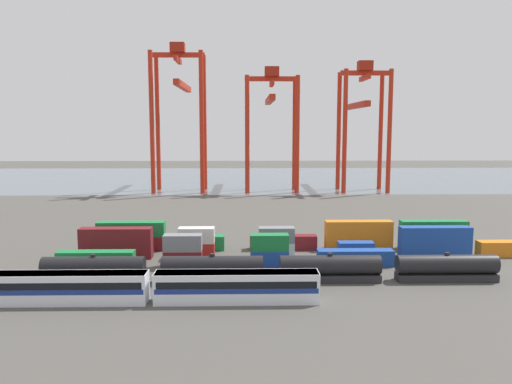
{
  "coord_description": "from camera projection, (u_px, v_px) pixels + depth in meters",
  "views": [
    {
      "loc": [
        -6.66,
        -84.99,
        22.01
      ],
      "look_at": [
        -4.6,
        15.14,
        9.17
      ],
      "focal_mm": 35.38,
      "sensor_mm": 36.0,
      "label": 1
    }
  ],
  "objects": [
    {
      "name": "shipping_container_0",
      "position": [
        96.0,
        259.0,
        79.8
      ],
      "size": [
        12.1,
        2.44,
        2.6
      ],
      "primitive_type": "cube",
      "color": "#197538",
      "rests_on": "ground_plane"
    },
    {
      "name": "shipping_container_23",
      "position": [
        434.0,
        228.0,
        91.7
      ],
      "size": [
        12.1,
        2.44,
        2.6
      ],
      "primitive_type": "cube",
      "color": "#197538",
      "rests_on": "shipping_container_22"
    },
    {
      "name": "shipping_container_17",
      "position": [
        131.0,
        229.0,
        90.58
      ],
      "size": [
        12.1,
        2.44,
        2.6
      ],
      "primitive_type": "cube",
      "color": "#197538",
      "rests_on": "shipping_container_16"
    },
    {
      "name": "shipping_container_7",
      "position": [
        116.0,
        236.0,
        85.03
      ],
      "size": [
        12.1,
        2.44,
        2.6
      ],
      "primitive_type": "cube",
      "color": "maroon",
      "rests_on": "shipping_container_6"
    },
    {
      "name": "harbour_water",
      "position": [
        261.0,
        178.0,
        220.16
      ],
      "size": [
        400.0,
        110.0,
        0.01
      ],
      "primitive_type": "cube",
      "color": "slate",
      "rests_on": "ground_plane"
    },
    {
      "name": "gantry_crane_east",
      "position": [
        362.0,
        114.0,
        175.93
      ],
      "size": [
        16.61,
        37.76,
        44.4
      ],
      "color": "red",
      "rests_on": "ground_plane"
    },
    {
      "name": "gantry_crane_west",
      "position": [
        180.0,
        103.0,
        173.98
      ],
      "size": [
        18.06,
        38.26,
        50.2
      ],
      "color": "red",
      "rests_on": "ground_plane"
    },
    {
      "name": "shipping_container_3",
      "position": [
        269.0,
        258.0,
        80.36
      ],
      "size": [
        6.04,
        2.44,
        2.6
      ],
      "primitive_type": "cube",
      "color": "#1C4299",
      "rests_on": "ground_plane"
    },
    {
      "name": "shipping_container_11",
      "position": [
        277.0,
        235.0,
        85.58
      ],
      "size": [
        6.04,
        2.44,
        2.6
      ],
      "primitive_type": "cube",
      "color": "slate",
      "rests_on": "shipping_container_10"
    },
    {
      "name": "ground_plane",
      "position": [
        272.0,
        215.0,
        126.88
      ],
      "size": [
        420.0,
        420.0,
        0.0
      ],
      "primitive_type": "plane",
      "color": "#4C4944"
    },
    {
      "name": "gantry_crane_central",
      "position": [
        271.0,
        115.0,
        175.6
      ],
      "size": [
        18.39,
        38.3,
        42.4
      ],
      "color": "red",
      "rests_on": "ground_plane"
    },
    {
      "name": "shipping_container_14",
      "position": [
        435.0,
        234.0,
        86.14
      ],
      "size": [
        12.1,
        2.44,
        2.6
      ],
      "primitive_type": "cube",
      "color": "#1C4299",
      "rests_on": "shipping_container_13"
    },
    {
      "name": "shipping_container_18",
      "position": [
        208.0,
        243.0,
        91.19
      ],
      "size": [
        6.04,
        2.44,
        2.6
      ],
      "primitive_type": "cube",
      "color": "#197538",
      "rests_on": "ground_plane"
    },
    {
      "name": "shipping_container_22",
      "position": [
        433.0,
        242.0,
        92.03
      ],
      "size": [
        12.1,
        2.44,
        2.6
      ],
      "primitive_type": "cube",
      "color": "gold",
      "rests_on": "ground_plane"
    },
    {
      "name": "shipping_container_21",
      "position": [
        359.0,
        228.0,
        91.42
      ],
      "size": [
        12.1,
        2.44,
        2.6
      ],
      "primitive_type": "cube",
      "color": "orange",
      "rests_on": "shipping_container_20"
    },
    {
      "name": "passenger_train",
      "position": [
        151.0,
        286.0,
        63.57
      ],
      "size": [
        42.44,
        3.14,
        3.9
      ],
      "color": "silver",
      "rests_on": "ground_plane"
    },
    {
      "name": "shipping_container_16",
      "position": [
        132.0,
        243.0,
        90.91
      ],
      "size": [
        12.1,
        2.44,
        2.6
      ],
      "primitive_type": "cube",
      "color": "maroon",
      "rests_on": "ground_plane"
    },
    {
      "name": "shipping_container_13",
      "position": [
        434.0,
        249.0,
        86.47
      ],
      "size": [
        12.1,
        2.44,
        2.6
      ],
      "primitive_type": "cube",
      "color": "#1C4299",
      "rests_on": "ground_plane"
    },
    {
      "name": "freight_tank_row",
      "position": [
        271.0,
        269.0,
        72.13
      ],
      "size": [
        65.05,
        2.72,
        4.18
      ],
      "color": "#232326",
      "rests_on": "ground_plane"
    },
    {
      "name": "shipping_container_20",
      "position": [
        358.0,
        242.0,
        91.75
      ],
      "size": [
        12.1,
        2.44,
        2.6
      ],
      "primitive_type": "cube",
      "color": "orange",
      "rests_on": "ground_plane"
    },
    {
      "name": "shipping_container_2",
      "position": [
        183.0,
        243.0,
        79.75
      ],
      "size": [
        6.04,
        2.44,
        2.6
      ],
      "primitive_type": "cube",
      "color": "slate",
      "rests_on": "shipping_container_1"
    },
    {
      "name": "shipping_container_6",
      "position": [
        116.0,
        251.0,
        85.36
      ],
      "size": [
        12.1,
        2.44,
        2.6
      ],
      "primitive_type": "cube",
      "color": "maroon",
      "rests_on": "ground_plane"
    },
    {
      "name": "shipping_container_19",
      "position": [
        283.0,
        242.0,
        91.47
      ],
      "size": [
        12.1,
        2.44,
        2.6
      ],
      "primitive_type": "cube",
      "color": "maroon",
      "rests_on": "ground_plane"
    },
    {
      "name": "shipping_container_8",
      "position": [
        197.0,
        250.0,
        85.64
      ],
      "size": [
        6.04,
        2.44,
        2.6
      ],
      "primitive_type": "cube",
      "color": "#AD211C",
      "rests_on": "ground_plane"
    },
    {
      "name": "shipping_container_9",
      "position": [
        196.0,
        235.0,
        85.31
      ],
      "size": [
        6.04,
        2.44,
        2.6
      ],
      "primitive_type": "cube",
      "color": "silver",
      "rests_on": "shipping_container_8"
    },
    {
      "name": "shipping_container_12",
      "position": [
        356.0,
        249.0,
        86.19
      ],
      "size": [
        6.04,
        2.44,
        2.6
      ],
      "primitive_type": "cube",
      "color": "#1C4299",
      "rests_on": "ground_plane"
    },
    {
      "name": "shipping_container_10",
      "position": [
        276.0,
        250.0,
        85.91
      ],
      "size": [
        6.04,
        2.44,
        2.6
      ],
      "primitive_type": "cube",
      "color": "silver",
      "rests_on": "ground_plane"
    },
    {
      "name": "shipping_container_5",
      "position": [
        355.0,
        258.0,
        80.64
      ],
      "size": [
        12.1,
        2.44,
        2.6
      ],
      "primitive_type": "cube",
      "color": "#1C4299",
      "rests_on": "ground_plane"
    },
    {
      "name": "shipping_container_1",
      "position": [
        183.0,
        259.0,
        80.08
      ],
      "size": [
        6.04,
        2.44,
        2.6
      ],
      "primitive_type": "cube",
      "color": "maroon",
      "rests_on": "ground_plane"
    },
    {
      "name": "shipping_container_4",
      "position": [
        269.0,
        242.0,
        80.03
      ],
      "size": [
        6.04,
        2.44,
        2.6
      ],
      "primitive_type": "cube",
      "color": "#197538",
      "rests_on": "shipping_container_3"
    }
  ]
}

